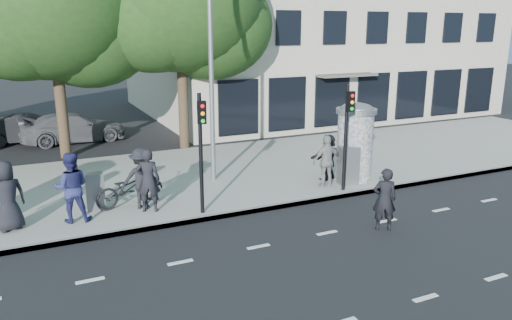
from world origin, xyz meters
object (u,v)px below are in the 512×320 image
street_lamp (211,42)px  ped_f (328,157)px  ad_column_right (355,140)px  car_mid (29,129)px  ped_c (71,187)px  cabinet_right (348,165)px  ped_a (7,196)px  car_right (73,128)px  ped_d (142,178)px  bicycle (128,188)px  cabinet_left (95,191)px  traffic_pole_near (201,142)px  ped_b (148,180)px  ped_e (327,161)px  traffic_pole_far (347,127)px  man_road (385,199)px

street_lamp → ped_f: 5.49m
street_lamp → ped_f: size_ratio=5.06×
ad_column_right → car_mid: bearing=130.9°
street_lamp → ped_c: (-4.76, -1.91, -3.68)m
street_lamp → car_mid: bearing=120.2°
ad_column_right → ped_f: bearing=155.4°
car_mid → cabinet_right: bearing=-135.9°
street_lamp → car_mid: (-5.58, 9.58, -4.12)m
ped_a → car_right: ped_a is taller
ped_d → cabinet_right: bearing=-166.9°
ped_d → ped_c: bearing=26.4°
bicycle → car_mid: car_mid is taller
bicycle → cabinet_left: size_ratio=1.86×
traffic_pole_near → ped_b: size_ratio=1.85×
cabinet_left → car_mid: (-1.49, 10.76, -0.01)m
ped_e → bicycle: bearing=-6.2°
ad_column_right → cabinet_right: bearing=-142.0°
ad_column_right → street_lamp: street_lamp is taller
ad_column_right → traffic_pole_far: traffic_pole_far is taller
ped_f → man_road: ped_f is taller
ped_e → ped_f: 0.89m
ped_f → cabinet_left: (-7.68, 0.38, -0.26)m
traffic_pole_far → ped_e: (-0.33, 0.56, -1.22)m
ped_f → bicycle: 6.78m
car_mid → traffic_pole_near: bearing=-155.9°
traffic_pole_near → ped_f: size_ratio=2.15×
ped_b → ped_c: 2.04m
ped_d → man_road: bearing=162.8°
traffic_pole_far → cabinet_left: bearing=167.5°
ped_b → cabinet_left: 1.65m
ped_d → car_right: size_ratio=0.38×
man_road → cabinet_right: size_ratio=1.33×
man_road → ped_c: bearing=0.2°
ped_d → cabinet_right: 6.76m
ped_a → car_mid: size_ratio=0.46×
traffic_pole_far → traffic_pole_near: bearing=180.0°
street_lamp → cabinet_left: street_lamp is taller
traffic_pole_far → bicycle: 6.94m
ped_d → cabinet_right: (6.73, -0.67, -0.25)m
ped_d → ped_e: (5.90, -0.63, -0.02)m
ped_e → ped_f: ped_e is taller
cabinet_left → cabinet_right: 8.07m
cabinet_left → car_mid: size_ratio=0.26×
ped_a → man_road: size_ratio=1.09×
ped_b → cabinet_right: size_ratio=1.43×
ped_a → ped_f: ped_a is taller
cabinet_left → ped_c: bearing=-131.6°
ped_f → car_right: 12.74m
ped_e → man_road: bearing=86.3°
man_road → bicycle: 7.32m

